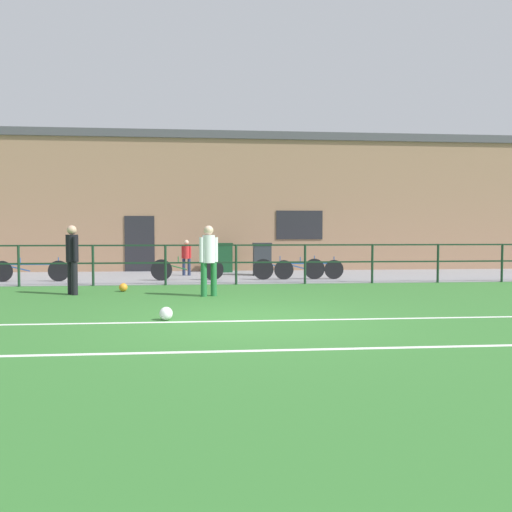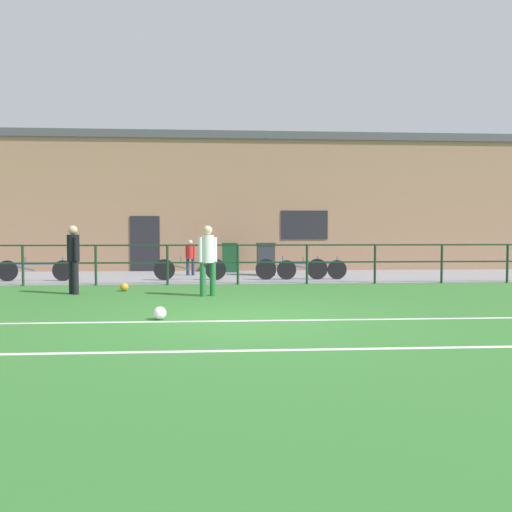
{
  "view_description": "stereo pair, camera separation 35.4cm",
  "coord_description": "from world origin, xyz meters",
  "px_view_note": "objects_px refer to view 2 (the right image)",
  "views": [
    {
      "loc": [
        -0.81,
        -8.87,
        1.52
      ],
      "look_at": [
        0.4,
        4.19,
        0.9
      ],
      "focal_mm": 36.6,
      "sensor_mm": 36.0,
      "label": 1
    },
    {
      "loc": [
        -0.46,
        -8.9,
        1.52
      ],
      "look_at": [
        0.4,
        4.19,
        0.9
      ],
      "focal_mm": 36.6,
      "sensor_mm": 36.0,
      "label": 2
    }
  ],
  "objects_px": {
    "player_goalkeeper": "(73,255)",
    "soccer_ball_spare": "(160,313)",
    "bicycle_parked_2": "(190,269)",
    "trash_bin_0": "(266,259)",
    "bicycle_parked_0": "(35,270)",
    "player_striker": "(208,256)",
    "trash_bin_1": "(229,257)",
    "soccer_ball_match": "(124,287)",
    "bicycle_parked_1": "(292,269)",
    "bicycle_parked_4": "(312,269)",
    "spectator_child": "(190,255)"
  },
  "relations": [
    {
      "from": "player_striker",
      "to": "bicycle_parked_0",
      "type": "relative_size",
      "value": 0.73
    },
    {
      "from": "player_striker",
      "to": "bicycle_parked_2",
      "type": "bearing_deg",
      "value": 80.33
    },
    {
      "from": "spectator_child",
      "to": "trash_bin_0",
      "type": "height_order",
      "value": "spectator_child"
    },
    {
      "from": "spectator_child",
      "to": "trash_bin_1",
      "type": "height_order",
      "value": "spectator_child"
    },
    {
      "from": "soccer_ball_match",
      "to": "bicycle_parked_1",
      "type": "distance_m",
      "value": 5.38
    },
    {
      "from": "player_striker",
      "to": "soccer_ball_spare",
      "type": "bearing_deg",
      "value": -122.06
    },
    {
      "from": "trash_bin_1",
      "to": "bicycle_parked_2",
      "type": "bearing_deg",
      "value": -111.84
    },
    {
      "from": "player_goalkeeper",
      "to": "trash_bin_1",
      "type": "height_order",
      "value": "player_goalkeeper"
    },
    {
      "from": "player_striker",
      "to": "soccer_ball_match",
      "type": "bearing_deg",
      "value": 132.72
    },
    {
      "from": "soccer_ball_spare",
      "to": "bicycle_parked_4",
      "type": "bearing_deg",
      "value": 61.38
    },
    {
      "from": "bicycle_parked_2",
      "to": "trash_bin_1",
      "type": "height_order",
      "value": "trash_bin_1"
    },
    {
      "from": "soccer_ball_match",
      "to": "bicycle_parked_2",
      "type": "bearing_deg",
      "value": 60.89
    },
    {
      "from": "soccer_ball_spare",
      "to": "trash_bin_1",
      "type": "relative_size",
      "value": 0.21
    },
    {
      "from": "player_goalkeeper",
      "to": "soccer_ball_match",
      "type": "xyz_separation_m",
      "value": [
        1.11,
        0.54,
        -0.84
      ]
    },
    {
      "from": "bicycle_parked_0",
      "to": "trash_bin_0",
      "type": "height_order",
      "value": "trash_bin_0"
    },
    {
      "from": "player_goalkeeper",
      "to": "soccer_ball_spare",
      "type": "distance_m",
      "value": 4.69
    },
    {
      "from": "bicycle_parked_2",
      "to": "bicycle_parked_1",
      "type": "bearing_deg",
      "value": -0.0
    },
    {
      "from": "bicycle_parked_0",
      "to": "soccer_ball_spare",
      "type": "bearing_deg",
      "value": -57.27
    },
    {
      "from": "bicycle_parked_2",
      "to": "bicycle_parked_4",
      "type": "bearing_deg",
      "value": -0.0
    },
    {
      "from": "bicycle_parked_0",
      "to": "bicycle_parked_1",
      "type": "bearing_deg",
      "value": 0.0
    },
    {
      "from": "soccer_ball_spare",
      "to": "bicycle_parked_0",
      "type": "xyz_separation_m",
      "value": [
        -4.56,
        7.1,
        0.24
      ]
    },
    {
      "from": "bicycle_parked_2",
      "to": "bicycle_parked_4",
      "type": "relative_size",
      "value": 1.01
    },
    {
      "from": "spectator_child",
      "to": "bicycle_parked_4",
      "type": "height_order",
      "value": "spectator_child"
    },
    {
      "from": "bicycle_parked_0",
      "to": "bicycle_parked_1",
      "type": "relative_size",
      "value": 1.0
    },
    {
      "from": "bicycle_parked_4",
      "to": "trash_bin_1",
      "type": "bearing_deg",
      "value": 128.61
    },
    {
      "from": "player_goalkeeper",
      "to": "spectator_child",
      "type": "height_order",
      "value": "player_goalkeeper"
    },
    {
      "from": "soccer_ball_match",
      "to": "bicycle_parked_4",
      "type": "xyz_separation_m",
      "value": [
        5.29,
        2.7,
        0.23
      ]
    },
    {
      "from": "bicycle_parked_4",
      "to": "trash_bin_0",
      "type": "relative_size",
      "value": 1.98
    },
    {
      "from": "trash_bin_0",
      "to": "player_goalkeeper",
      "type": "bearing_deg",
      "value": -136.29
    },
    {
      "from": "soccer_ball_match",
      "to": "player_striker",
      "type": "bearing_deg",
      "value": -27.99
    },
    {
      "from": "player_goalkeeper",
      "to": "bicycle_parked_2",
      "type": "bearing_deg",
      "value": -74.68
    },
    {
      "from": "bicycle_parked_2",
      "to": "trash_bin_0",
      "type": "distance_m",
      "value": 2.98
    },
    {
      "from": "soccer_ball_spare",
      "to": "bicycle_parked_1",
      "type": "height_order",
      "value": "bicycle_parked_1"
    },
    {
      "from": "spectator_child",
      "to": "trash_bin_1",
      "type": "distance_m",
      "value": 1.93
    },
    {
      "from": "soccer_ball_match",
      "to": "bicycle_parked_2",
      "type": "relative_size",
      "value": 0.1
    },
    {
      "from": "player_goalkeeper",
      "to": "bicycle_parked_2",
      "type": "height_order",
      "value": "player_goalkeeper"
    },
    {
      "from": "bicycle_parked_2",
      "to": "trash_bin_0",
      "type": "bearing_deg",
      "value": 33.41
    },
    {
      "from": "spectator_child",
      "to": "bicycle_parked_2",
      "type": "distance_m",
      "value": 1.82
    },
    {
      "from": "soccer_ball_spare",
      "to": "bicycle_parked_1",
      "type": "relative_size",
      "value": 0.1
    },
    {
      "from": "player_goalkeeper",
      "to": "bicycle_parked_1",
      "type": "distance_m",
      "value": 6.63
    },
    {
      "from": "bicycle_parked_1",
      "to": "bicycle_parked_4",
      "type": "xyz_separation_m",
      "value": [
        0.64,
        -0.0,
        -0.02
      ]
    },
    {
      "from": "spectator_child",
      "to": "bicycle_parked_2",
      "type": "xyz_separation_m",
      "value": [
        0.09,
        -1.79,
        -0.35
      ]
    },
    {
      "from": "bicycle_parked_0",
      "to": "bicycle_parked_4",
      "type": "xyz_separation_m",
      "value": [
        8.44,
        -0.0,
        -0.01
      ]
    },
    {
      "from": "trash_bin_1",
      "to": "bicycle_parked_0",
      "type": "bearing_deg",
      "value": -151.92
    },
    {
      "from": "player_goalkeeper",
      "to": "soccer_ball_spare",
      "type": "bearing_deg",
      "value": 177.34
    },
    {
      "from": "soccer_ball_match",
      "to": "bicycle_parked_0",
      "type": "relative_size",
      "value": 0.09
    },
    {
      "from": "bicycle_parked_1",
      "to": "bicycle_parked_4",
      "type": "distance_m",
      "value": 0.64
    },
    {
      "from": "soccer_ball_spare",
      "to": "bicycle_parked_0",
      "type": "relative_size",
      "value": 0.1
    },
    {
      "from": "trash_bin_0",
      "to": "trash_bin_1",
      "type": "xyz_separation_m",
      "value": [
        -1.22,
        1.52,
        -0.02
      ]
    },
    {
      "from": "bicycle_parked_4",
      "to": "player_striker",
      "type": "bearing_deg",
      "value": -129.24
    }
  ]
}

